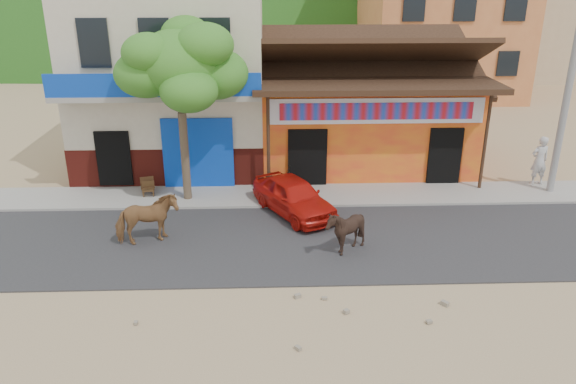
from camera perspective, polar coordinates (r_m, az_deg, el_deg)
The scene contains 15 objects.
ground at distance 14.43m, azimuth 5.44°, elevation -9.54°, with size 120.00×120.00×0.00m, color #9E825B.
road at distance 16.60m, azimuth 4.37°, elevation -5.01°, with size 60.00×5.00×0.04m, color #28282B.
sidewalk at distance 19.75m, azimuth 3.29°, elevation -0.35°, with size 60.00×2.00×0.12m, color gray.
dance_club at distance 23.25m, azimuth 7.45°, elevation 7.41°, with size 8.00×6.00×3.60m, color orange.
cafe_building at distance 22.88m, azimuth -11.59°, elevation 11.29°, with size 7.00×6.00×7.00m, color beige.
apartment_rear at distance 46.70m, azimuth 24.11°, elevation 16.89°, with size 8.00×8.00×10.00m, color tan.
tree at distance 18.75m, azimuth -10.72°, elevation 7.93°, with size 3.00×3.00×6.00m, color #2D721E, non-canonical shape.
utility_pole at distance 21.05m, azimuth 26.77°, elevation 10.29°, with size 0.24×0.24×8.00m, color gray.
cow_tan at distance 16.61m, azimuth -14.14°, elevation -2.71°, with size 0.80×1.76×1.48m, color olive.
cow_dark at distance 15.69m, azimuth 5.87°, elevation -3.91°, with size 1.09×1.22×1.35m, color black.
red_car at distance 18.11m, azimuth 0.59°, elevation -0.42°, with size 1.43×3.54×1.21m, color red.
scooter at distance 19.99m, azimuth -1.10°, elevation 1.43°, with size 0.56×1.60×0.84m, color black.
pedestrian at distance 22.26m, azimuth 24.18°, elevation 2.94°, with size 0.66×0.43×1.81m, color silver.
cafe_chair_left at distance 20.23m, azimuth -14.14°, elevation 1.24°, with size 0.47×0.47×1.00m, color #452117, non-canonical shape.
cafe_chair_right at distance 20.04m, azimuth -14.06°, elevation 0.87°, with size 0.41×0.41×0.88m, color #4D3319, non-canonical shape.
Camera 1 is at (-1.79, -12.23, 7.46)m, focal length 35.00 mm.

